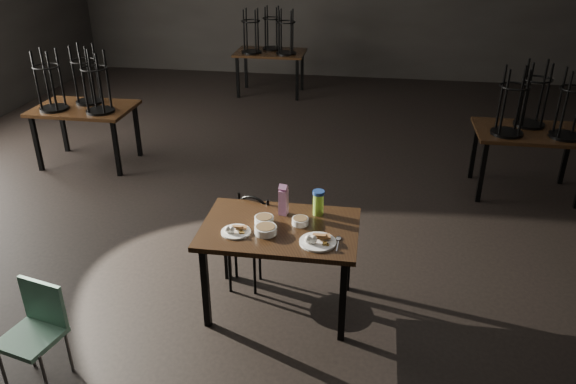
% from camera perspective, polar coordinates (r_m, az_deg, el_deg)
% --- Properties ---
extents(main_table, '(1.20, 0.80, 0.75)m').
position_cam_1_polar(main_table, '(4.33, -0.83, -4.44)').
color(main_table, black).
rests_on(main_table, ground).
extents(plate_left, '(0.22, 0.22, 0.07)m').
position_cam_1_polar(plate_left, '(4.22, -5.35, -3.91)').
color(plate_left, white).
rests_on(plate_left, main_table).
extents(plate_right, '(0.27, 0.27, 0.09)m').
position_cam_1_polar(plate_right, '(4.08, 3.01, -4.92)').
color(plate_right, white).
rests_on(plate_right, main_table).
extents(bowl_near, '(0.15, 0.15, 0.06)m').
position_cam_1_polar(bowl_near, '(4.32, -2.45, -2.85)').
color(bowl_near, white).
rests_on(bowl_near, main_table).
extents(bowl_far, '(0.13, 0.13, 0.05)m').
position_cam_1_polar(bowl_far, '(4.31, 1.25, -2.97)').
color(bowl_far, white).
rests_on(bowl_far, main_table).
extents(bowl_big, '(0.17, 0.17, 0.06)m').
position_cam_1_polar(bowl_big, '(4.19, -2.29, -3.85)').
color(bowl_big, white).
rests_on(bowl_big, main_table).
extents(juice_carton, '(0.08, 0.08, 0.26)m').
position_cam_1_polar(juice_carton, '(4.41, -0.47, -0.86)').
color(juice_carton, '#84186B').
rests_on(juice_carton, main_table).
extents(water_bottle, '(0.12, 0.12, 0.21)m').
position_cam_1_polar(water_bottle, '(4.42, 3.10, -1.06)').
color(water_bottle, '#A3DB40').
rests_on(water_bottle, main_table).
extents(spoon, '(0.05, 0.21, 0.01)m').
position_cam_1_polar(spoon, '(4.14, 5.14, -4.81)').
color(spoon, silver).
rests_on(spoon, main_table).
extents(bentwood_chair, '(0.42, 0.41, 0.80)m').
position_cam_1_polar(bentwood_chair, '(4.74, -4.09, -4.36)').
color(bentwood_chair, black).
rests_on(bentwood_chair, ground).
extents(school_chair, '(0.42, 0.42, 0.75)m').
position_cam_1_polar(school_chair, '(4.15, -24.21, -12.35)').
color(school_chair, '#71B092').
rests_on(school_chair, ground).
extents(bg_table_left, '(1.20, 0.80, 1.48)m').
position_cam_1_polar(bg_table_left, '(7.44, -20.15, 8.29)').
color(bg_table_left, black).
rests_on(bg_table_left, ground).
extents(bg_table_right, '(1.20, 0.80, 1.48)m').
position_cam_1_polar(bg_table_right, '(6.75, 23.61, 5.90)').
color(bg_table_right, black).
rests_on(bg_table_right, ground).
extents(bg_table_far, '(1.20, 0.80, 1.48)m').
position_cam_1_polar(bg_table_far, '(10.02, -1.83, 14.22)').
color(bg_table_far, black).
rests_on(bg_table_far, ground).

